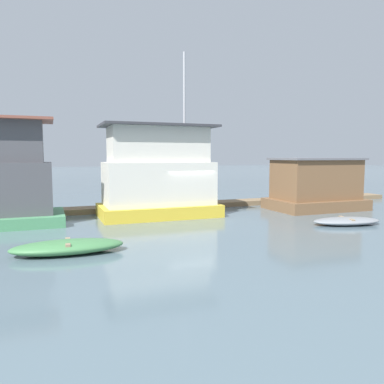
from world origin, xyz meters
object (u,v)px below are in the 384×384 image
at_px(houseboat_yellow, 158,176).
at_px(houseboat_brown, 316,185).
at_px(dinghy_grey, 347,221).
at_px(mooring_post_centre, 338,191).
at_px(dinghy_green, 68,247).
at_px(mooring_post_near_left, 295,192).

bearing_deg(houseboat_yellow, houseboat_brown, -5.29).
bearing_deg(houseboat_yellow, dinghy_grey, -36.55).
height_order(houseboat_brown, mooring_post_centre, houseboat_brown).
distance_m(houseboat_yellow, dinghy_green, 8.47).
xyz_separation_m(houseboat_yellow, dinghy_grey, (7.68, -5.69, -2.04)).
distance_m(dinghy_grey, mooring_post_near_left, 7.76).
distance_m(houseboat_brown, dinghy_grey, 5.37).
height_order(dinghy_grey, mooring_post_centre, mooring_post_centre).
bearing_deg(dinghy_green, houseboat_brown, 20.99).
distance_m(houseboat_brown, dinghy_green, 15.82).
distance_m(houseboat_yellow, houseboat_brown, 9.79).
height_order(houseboat_yellow, houseboat_brown, houseboat_yellow).
bearing_deg(dinghy_grey, houseboat_brown, 66.91).
distance_m(mooring_post_near_left, mooring_post_centre, 3.67).
height_order(dinghy_grey, mooring_post_near_left, mooring_post_near_left).
relative_size(houseboat_yellow, houseboat_brown, 1.59).
xyz_separation_m(dinghy_green, mooring_post_centre, (18.79, 8.19, 0.52)).
height_order(houseboat_yellow, dinghy_grey, houseboat_yellow).
bearing_deg(dinghy_grey, mooring_post_centre, 50.19).
bearing_deg(dinghy_grey, mooring_post_near_left, 71.54).
bearing_deg(mooring_post_near_left, dinghy_green, -151.56).
relative_size(dinghy_grey, mooring_post_centre, 2.33).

